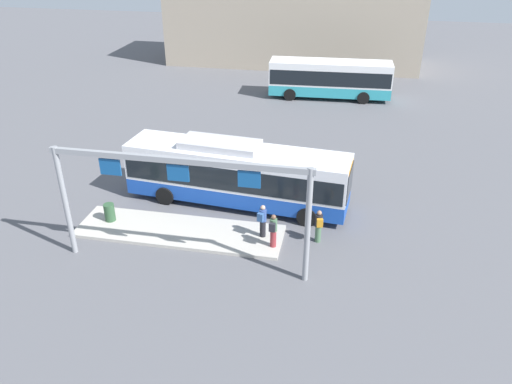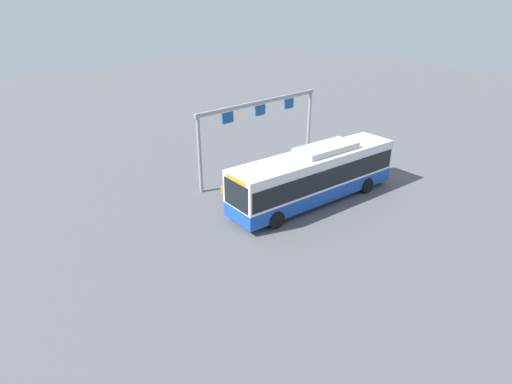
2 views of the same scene
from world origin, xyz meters
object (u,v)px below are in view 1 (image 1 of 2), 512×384
object	(u,v)px
bus_main	(237,172)
person_boarding	(319,226)
person_waiting_near	(263,220)
person_waiting_mid	(273,230)
bus_background_left	(330,77)
trash_bin	(110,212)

from	to	relation	value
bus_main	person_boarding	size ratio (longest dim) A/B	7.09
person_waiting_near	bus_main	bearing A→B (deg)	47.28
person_boarding	person_waiting_mid	xyz separation A→B (m)	(-1.97, -1.03, 0.16)
bus_background_left	person_waiting_mid	distance (m)	23.21
person_waiting_near	person_waiting_mid	world-z (taller)	same
bus_main	person_waiting_mid	bearing A→B (deg)	-51.29
person_waiting_near	trash_bin	xyz separation A→B (m)	(-7.70, -0.00, -0.44)
bus_background_left	person_waiting_mid	size ratio (longest dim) A/B	6.08
person_waiting_mid	trash_bin	distance (m)	8.37
person_boarding	trash_bin	xyz separation A→B (m)	(-10.29, -0.29, -0.28)
bus_background_left	person_waiting_near	xyz separation A→B (m)	(-1.64, -22.45, -0.73)
person_waiting_near	person_waiting_mid	xyz separation A→B (m)	(0.62, -0.73, 0.00)
person_waiting_near	trash_bin	bearing A→B (deg)	105.86
bus_main	bus_background_left	size ratio (longest dim) A/B	1.17
bus_main	trash_bin	xyz separation A→B (m)	(-5.74, -3.22, -1.20)
bus_main	bus_background_left	distance (m)	19.57
bus_main	person_waiting_mid	world-z (taller)	bus_main
bus_main	trash_bin	distance (m)	6.69
bus_background_left	person_waiting_mid	xyz separation A→B (m)	(-1.02, -23.18, -0.73)
person_waiting_mid	person_boarding	bearing A→B (deg)	-58.43
bus_main	person_waiting_mid	distance (m)	4.78
trash_bin	person_waiting_mid	bearing A→B (deg)	-5.03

